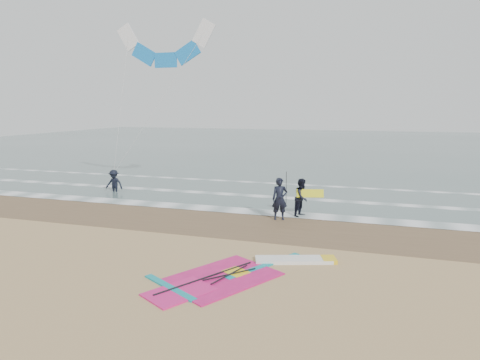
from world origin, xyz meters
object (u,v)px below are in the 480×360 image
(person_standing, at_px, (280,199))
(person_walking, at_px, (302,198))
(person_wading, at_px, (114,178))
(surf_kite, at_px, (165,48))
(windsurf_rig, at_px, (243,273))

(person_standing, bearing_deg, person_walking, 26.67)
(person_wading, bearing_deg, person_standing, -19.39)
(person_standing, bearing_deg, surf_kite, 126.66)
(person_standing, bearing_deg, person_wading, 142.77)
(windsurf_rig, height_order, person_standing, person_standing)
(windsurf_rig, xyz_separation_m, person_wading, (-11.62, 10.38, 0.85))
(surf_kite, bearing_deg, windsurf_rig, -54.61)
(person_standing, distance_m, person_wading, 11.83)
(person_walking, height_order, person_wading, person_walking)
(person_standing, relative_size, surf_kite, 0.21)
(windsurf_rig, bearing_deg, person_walking, 85.67)
(person_standing, relative_size, person_walking, 1.08)
(windsurf_rig, bearing_deg, surf_kite, 125.39)
(windsurf_rig, distance_m, person_wading, 15.60)
(person_walking, bearing_deg, person_wading, 101.01)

